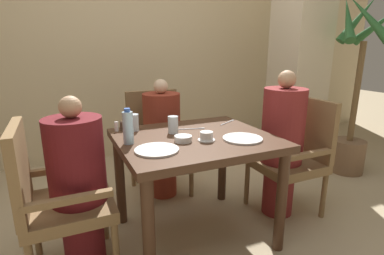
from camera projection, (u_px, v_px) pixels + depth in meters
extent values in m
plane|color=tan|center=(194.00, 234.00, 2.17)|extent=(16.00, 16.00, 0.00)
cube|color=#C6B289|center=(126.00, 39.00, 3.49)|extent=(8.00, 0.06, 2.80)
cube|color=beige|center=(300.00, 43.00, 3.32)|extent=(0.49, 0.49, 2.70)
cube|color=#422819|center=(195.00, 140.00, 1.99)|extent=(1.00, 0.87, 0.05)
cylinder|color=#422819|center=(149.00, 237.00, 1.58)|extent=(0.07, 0.07, 0.69)
cylinder|color=#422819|center=(281.00, 202.00, 1.93)|extent=(0.07, 0.07, 0.69)
cylinder|color=#422819|center=(120.00, 180.00, 2.24)|extent=(0.07, 0.07, 0.69)
cylinder|color=#422819|center=(222.00, 162.00, 2.59)|extent=(0.07, 0.07, 0.69)
cube|color=brown|center=(70.00, 207.00, 1.75)|extent=(0.49, 0.49, 0.07)
cube|color=brown|center=(19.00, 170.00, 1.59)|extent=(0.05, 0.49, 0.48)
cube|color=brown|center=(65.00, 169.00, 1.90)|extent=(0.44, 0.04, 0.04)
cube|color=brown|center=(69.00, 200.00, 1.51)|extent=(0.44, 0.04, 0.04)
cylinder|color=brown|center=(105.00, 215.00, 2.08)|extent=(0.04, 0.04, 0.37)
cylinder|color=brown|center=(116.00, 251.00, 1.70)|extent=(0.04, 0.04, 0.37)
cylinder|color=brown|center=(36.00, 229.00, 1.91)|extent=(0.04, 0.04, 0.37)
cylinder|color=#5B1419|center=(84.00, 232.00, 1.82)|extent=(0.24, 0.24, 0.44)
cylinder|color=#5B1419|center=(76.00, 160.00, 1.70)|extent=(0.32, 0.32, 0.49)
sphere|color=tan|center=(70.00, 107.00, 1.62)|extent=(0.12, 0.12, 0.12)
cube|color=brown|center=(160.00, 150.00, 2.72)|extent=(0.49, 0.49, 0.07)
cube|color=brown|center=(152.00, 115.00, 2.84)|extent=(0.49, 0.05, 0.48)
cube|color=brown|center=(183.00, 131.00, 2.77)|extent=(0.04, 0.44, 0.04)
cube|color=brown|center=(135.00, 136.00, 2.59)|extent=(0.04, 0.44, 0.04)
cylinder|color=brown|center=(191.00, 177.00, 2.67)|extent=(0.04, 0.04, 0.37)
cylinder|color=brown|center=(145.00, 186.00, 2.50)|extent=(0.04, 0.04, 0.37)
cylinder|color=brown|center=(174.00, 161.00, 3.05)|extent=(0.04, 0.04, 0.37)
cylinder|color=brown|center=(133.00, 168.00, 2.88)|extent=(0.04, 0.04, 0.37)
cylinder|color=maroon|center=(163.00, 171.00, 2.71)|extent=(0.24, 0.24, 0.44)
cylinder|color=maroon|center=(162.00, 121.00, 2.59)|extent=(0.32, 0.32, 0.49)
sphere|color=beige|center=(161.00, 86.00, 2.51)|extent=(0.12, 0.12, 0.12)
cube|color=brown|center=(286.00, 164.00, 2.39)|extent=(0.49, 0.49, 0.07)
cube|color=brown|center=(310.00, 128.00, 2.40)|extent=(0.05, 0.49, 0.48)
cube|color=brown|center=(309.00, 155.00, 2.15)|extent=(0.44, 0.04, 0.04)
cube|color=brown|center=(269.00, 138.00, 2.54)|extent=(0.44, 0.04, 0.04)
cylinder|color=brown|center=(281.00, 207.00, 2.17)|extent=(0.04, 0.04, 0.37)
cylinder|color=brown|center=(247.00, 184.00, 2.55)|extent=(0.04, 0.04, 0.37)
cylinder|color=brown|center=(324.00, 195.00, 2.34)|extent=(0.04, 0.04, 0.37)
cylinder|color=brown|center=(286.00, 175.00, 2.72)|extent=(0.04, 0.04, 0.37)
cylinder|color=maroon|center=(278.00, 187.00, 2.41)|extent=(0.24, 0.24, 0.44)
cylinder|color=maroon|center=(283.00, 126.00, 2.28)|extent=(0.32, 0.32, 0.57)
sphere|color=tan|center=(287.00, 79.00, 2.19)|extent=(0.13, 0.13, 0.13)
cylinder|color=brown|center=(347.00, 156.00, 3.22)|extent=(0.34, 0.34, 0.35)
cylinder|color=brown|center=(356.00, 93.00, 3.04)|extent=(0.06, 0.06, 1.01)
cone|color=#285B2D|center=(378.00, 25.00, 2.98)|extent=(0.17, 0.50, 0.40)
cone|color=#285B2D|center=(358.00, 19.00, 3.01)|extent=(0.40, 0.24, 0.49)
cone|color=#285B2D|center=(348.00, 19.00, 2.89)|extent=(0.32, 0.39, 0.48)
cone|color=#285B2D|center=(369.00, 18.00, 2.70)|extent=(0.36, 0.39, 0.46)
cylinder|color=white|center=(157.00, 150.00, 1.70)|extent=(0.25, 0.25, 0.01)
cylinder|color=white|center=(243.00, 139.00, 1.91)|extent=(0.25, 0.25, 0.01)
cylinder|color=white|center=(206.00, 140.00, 1.89)|extent=(0.11, 0.11, 0.01)
cylinder|color=white|center=(206.00, 136.00, 1.88)|extent=(0.08, 0.08, 0.05)
cylinder|color=white|center=(183.00, 139.00, 1.87)|extent=(0.11, 0.11, 0.04)
cylinder|color=#A3C6DB|center=(128.00, 128.00, 1.81)|extent=(0.06, 0.06, 0.20)
cylinder|color=#3359B2|center=(127.00, 110.00, 1.78)|extent=(0.04, 0.04, 0.02)
cylinder|color=silver|center=(173.00, 125.00, 2.04)|extent=(0.07, 0.07, 0.12)
cylinder|color=silver|center=(134.00, 122.00, 2.10)|extent=(0.07, 0.07, 0.12)
cylinder|color=white|center=(116.00, 126.00, 2.09)|extent=(0.03, 0.03, 0.07)
cylinder|color=#4C3D2D|center=(122.00, 126.00, 2.11)|extent=(0.03, 0.03, 0.07)
cube|color=silver|center=(190.00, 129.00, 2.15)|extent=(0.18, 0.05, 0.00)
cube|color=silver|center=(202.00, 128.00, 2.17)|extent=(0.04, 0.03, 0.00)
cube|color=silver|center=(227.00, 123.00, 2.33)|extent=(0.16, 0.10, 0.00)
cube|color=silver|center=(232.00, 120.00, 2.40)|extent=(0.06, 0.04, 0.00)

